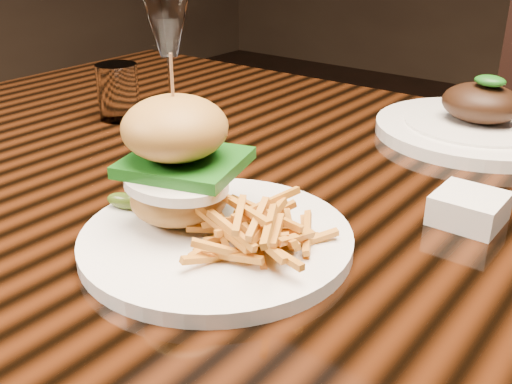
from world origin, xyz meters
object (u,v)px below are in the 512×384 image
Objects in this scene: far_dish at (478,124)px; dining_table at (339,248)px; burger_plate at (207,201)px; wine_glass at (168,30)px.

dining_table is at bearing -100.81° from far_dish.
far_dish is at bearing 79.19° from dining_table.
burger_plate reaches higher than dining_table.
wine_glass is at bearing 135.07° from burger_plate.
dining_table is 0.32m from far_dish.
far_dish reaches higher than dining_table.
wine_glass reaches higher than far_dish.
wine_glass reaches higher than burger_plate.
dining_table is 5.41× the size of far_dish.
dining_table is 5.96× the size of burger_plate.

